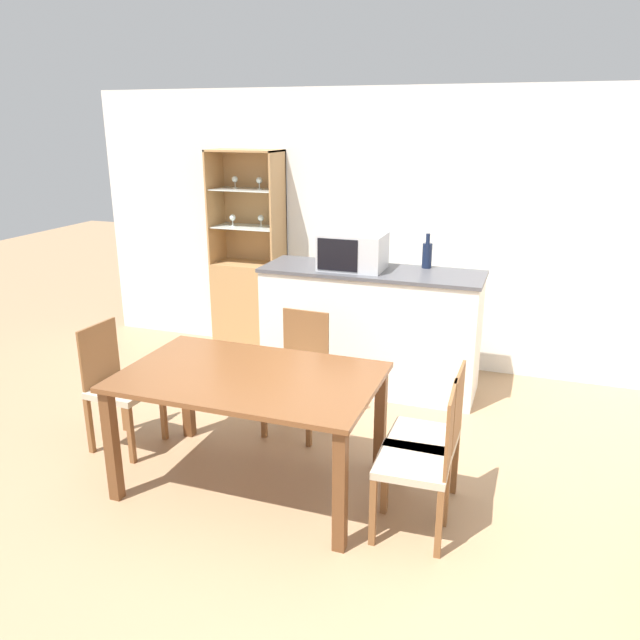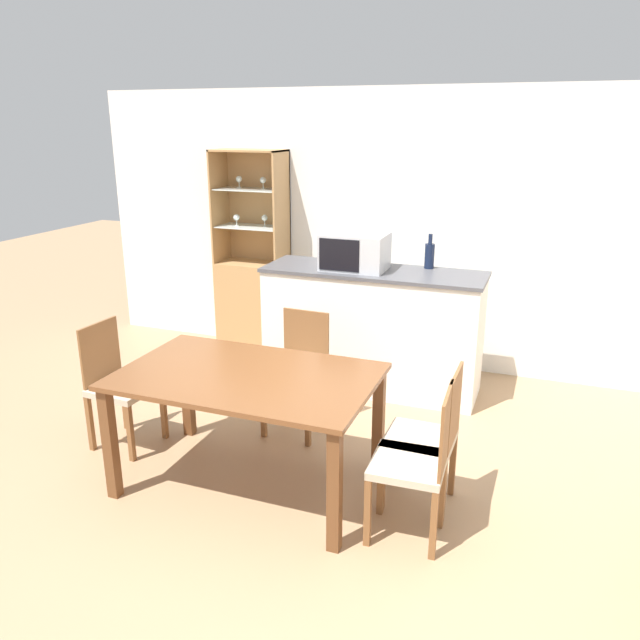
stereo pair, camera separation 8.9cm
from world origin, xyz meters
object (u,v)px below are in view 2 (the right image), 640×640
(dining_chair_side_right_far, at_px, (427,438))
(dining_chair_side_right_near, at_px, (416,463))
(dining_table, at_px, (247,389))
(wine_bottle, at_px, (430,255))
(dining_chair_head_far, at_px, (298,373))
(microwave, at_px, (355,251))
(display_cabinet, at_px, (254,292))
(dining_chair_side_left_far, at_px, (119,385))

(dining_chair_side_right_far, distance_m, dining_chair_side_right_near, 0.30)
(dining_table, distance_m, dining_chair_side_right_near, 1.14)
(dining_chair_side_right_far, height_order, wine_bottle, wine_bottle)
(dining_chair_head_far, height_order, wine_bottle, wine_bottle)
(dining_table, bearing_deg, microwave, 85.58)
(display_cabinet, xyz_separation_m, dining_chair_side_right_near, (2.21, -2.43, -0.15))
(display_cabinet, xyz_separation_m, microwave, (1.23, -0.54, 0.61))
(dining_chair_head_far, height_order, microwave, microwave)
(wine_bottle, bearing_deg, dining_table, -109.73)
(dining_chair_side_right_near, distance_m, microwave, 2.26)
(dining_chair_side_left_far, xyz_separation_m, wine_bottle, (1.82, 1.85, 0.72))
(display_cabinet, height_order, wine_bottle, display_cabinet)
(dining_table, height_order, dining_chair_side_right_near, dining_chair_side_right_near)
(dining_chair_side_right_far, bearing_deg, wine_bottle, 12.53)
(display_cabinet, height_order, dining_chair_side_right_near, display_cabinet)
(dining_chair_side_right_near, xyz_separation_m, dining_chair_side_left_far, (-2.21, 0.30, 0.00))
(microwave, distance_m, wine_bottle, 0.64)
(dining_chair_side_right_far, bearing_deg, microwave, 31.97)
(dining_table, relative_size, wine_bottle, 5.38)
(dining_chair_side_right_far, xyz_separation_m, dining_chair_side_right_near, (-0.00, -0.30, 0.00))
(dining_chair_side_right_far, xyz_separation_m, wine_bottle, (-0.39, 1.85, 0.72))
(dining_chair_side_right_far, relative_size, dining_chair_head_far, 1.00)
(microwave, bearing_deg, wine_bottle, 23.63)
(dining_chair_side_right_far, bearing_deg, dining_table, 98.28)
(dining_chair_side_right_far, xyz_separation_m, dining_chair_side_left_far, (-2.21, 0.00, 0.00))
(display_cabinet, distance_m, dining_chair_side_left_far, 2.14)
(dining_chair_side_right_far, relative_size, dining_chair_side_right_near, 1.00)
(dining_chair_side_left_far, bearing_deg, wine_bottle, 139.15)
(display_cabinet, xyz_separation_m, wine_bottle, (1.82, -0.28, 0.57))
(wine_bottle, bearing_deg, display_cabinet, 171.08)
(dining_chair_side_right_far, height_order, dining_chair_side_left_far, same)
(dining_chair_side_right_near, bearing_deg, dining_chair_head_far, 46.64)
(display_cabinet, relative_size, wine_bottle, 6.79)
(dining_chair_head_far, bearing_deg, wine_bottle, -118.43)
(microwave, bearing_deg, dining_table, -94.42)
(dining_chair_side_left_far, height_order, wine_bottle, wine_bottle)
(dining_chair_side_left_far, bearing_deg, dining_table, 85.96)
(dining_table, xyz_separation_m, dining_chair_side_right_near, (1.11, -0.15, -0.21))
(dining_chair_side_right_near, bearing_deg, dining_table, 80.05)
(dining_table, distance_m, dining_chair_head_far, 0.84)
(microwave, bearing_deg, display_cabinet, 156.37)
(dining_table, relative_size, dining_chair_side_right_far, 1.75)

